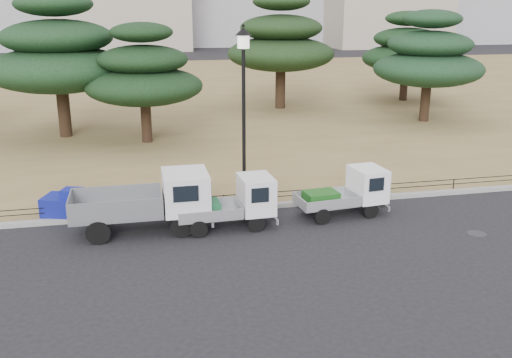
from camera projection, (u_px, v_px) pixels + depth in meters
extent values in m
plane|color=black|center=(270.00, 237.00, 17.92)|extent=(220.00, 220.00, 0.00)
cube|color=olive|center=(181.00, 94.00, 46.48)|extent=(120.00, 56.00, 0.15)
cube|color=gray|center=(252.00, 207.00, 20.33)|extent=(120.00, 0.25, 0.16)
cylinder|color=black|center=(182.00, 226.00, 17.76)|extent=(0.74, 0.15, 0.74)
cylinder|color=black|center=(178.00, 209.00, 19.24)|extent=(0.74, 0.15, 0.74)
cylinder|color=black|center=(98.00, 233.00, 17.25)|extent=(0.74, 0.15, 0.74)
cylinder|color=black|center=(101.00, 215.00, 18.73)|extent=(0.74, 0.15, 0.74)
cube|color=#2D2D30|center=(141.00, 215.00, 18.20)|extent=(4.11, 0.89, 0.13)
cube|color=gray|center=(116.00, 204.00, 17.92)|extent=(2.85, 1.62, 0.72)
cube|color=silver|center=(186.00, 191.00, 18.29)|extent=(1.43, 1.75, 1.26)
cylinder|color=black|center=(256.00, 224.00, 18.23)|extent=(0.56, 0.17, 0.56)
cylinder|color=black|center=(247.00, 211.00, 19.35)|extent=(0.56, 0.17, 0.56)
cylinder|color=black|center=(199.00, 229.00, 17.78)|extent=(0.56, 0.17, 0.56)
cylinder|color=black|center=(193.00, 216.00, 18.90)|extent=(0.56, 0.17, 0.56)
cube|color=#2D2D30|center=(225.00, 216.00, 18.53)|extent=(3.02, 0.80, 0.13)
cube|color=#9A9CA0|center=(208.00, 210.00, 18.33)|extent=(2.11, 1.34, 0.37)
cube|color=silver|center=(256.00, 194.00, 18.59)|extent=(1.09, 1.41, 1.19)
cube|color=#1C6337|center=(202.00, 208.00, 18.25)|extent=(1.16, 0.87, 0.41)
cylinder|color=black|center=(371.00, 210.00, 19.42)|extent=(0.55, 0.20, 0.54)
cylinder|color=black|center=(354.00, 200.00, 20.48)|extent=(0.55, 0.20, 0.54)
cylinder|color=black|center=(322.00, 216.00, 18.86)|extent=(0.55, 0.20, 0.54)
cylinder|color=black|center=(308.00, 205.00, 19.93)|extent=(0.55, 0.20, 0.54)
cube|color=#2D2D30|center=(340.00, 204.00, 19.64)|extent=(2.97, 0.98, 0.13)
cube|color=#A5A7AC|center=(326.00, 199.00, 19.41)|extent=(2.13, 1.44, 0.36)
cube|color=white|center=(368.00, 184.00, 19.77)|extent=(1.15, 1.44, 1.15)
cube|color=#1B5719|center=(321.00, 197.00, 19.32)|extent=(1.18, 0.92, 0.40)
cylinder|color=black|center=(244.00, 201.00, 20.52)|extent=(0.46, 0.46, 0.17)
cylinder|color=black|center=(244.00, 126.00, 19.72)|extent=(0.13, 0.13, 5.28)
cylinder|color=white|center=(243.00, 42.00, 18.89)|extent=(0.42, 0.42, 0.42)
cone|color=black|center=(243.00, 31.00, 18.79)|extent=(0.55, 0.55, 0.26)
cylinder|color=black|center=(251.00, 198.00, 20.39)|extent=(38.00, 0.03, 0.03)
cylinder|color=black|center=(251.00, 194.00, 20.34)|extent=(38.00, 0.03, 0.03)
cylinder|color=black|center=(251.00, 198.00, 20.39)|extent=(0.04, 0.04, 0.40)
cube|color=navy|center=(65.00, 205.00, 19.33)|extent=(1.65, 1.42, 0.65)
cube|color=navy|center=(72.00, 193.00, 19.12)|extent=(0.80, 0.74, 0.28)
cylinder|color=#2D2D30|center=(477.00, 234.00, 18.14)|extent=(0.60, 0.60, 0.01)
cylinder|color=black|center=(64.00, 109.00, 30.57)|extent=(0.66, 0.66, 2.93)
ellipsoid|color=#163319|center=(60.00, 69.00, 29.94)|extent=(7.52, 7.52, 2.41)
ellipsoid|color=#163319|center=(57.00, 37.00, 29.46)|extent=(5.75, 5.75, 1.84)
ellipsoid|color=#163319|center=(53.00, 4.00, 28.98)|extent=(3.97, 3.97, 1.27)
cylinder|color=black|center=(146.00, 119.00, 29.39)|extent=(0.53, 0.53, 2.36)
ellipsoid|color=black|center=(144.00, 86.00, 28.89)|extent=(5.95, 5.95, 1.90)
ellipsoid|color=black|center=(143.00, 60.00, 28.50)|extent=(4.54, 4.54, 1.45)
ellipsoid|color=black|center=(141.00, 32.00, 28.11)|extent=(3.14, 3.14, 1.00)
cylinder|color=black|center=(280.00, 86.00, 39.06)|extent=(0.68, 0.68, 3.01)
ellipsoid|color=black|center=(281.00, 54.00, 38.42)|extent=(7.24, 7.24, 2.32)
ellipsoid|color=black|center=(281.00, 28.00, 37.93)|extent=(5.53, 5.53, 1.77)
ellipsoid|color=black|center=(281.00, 1.00, 37.43)|extent=(3.82, 3.82, 1.22)
cylinder|color=black|center=(425.00, 100.00, 34.73)|extent=(0.58, 0.58, 2.58)
ellipsoid|color=#17341D|center=(428.00, 69.00, 34.19)|extent=(6.54, 6.54, 2.09)
ellipsoid|color=#17341D|center=(430.00, 44.00, 33.76)|extent=(5.00, 5.00, 1.60)
ellipsoid|color=#17341D|center=(432.00, 19.00, 33.34)|extent=(3.45, 3.45, 1.10)
cylinder|color=black|center=(404.00, 83.00, 42.41)|extent=(0.57, 0.57, 2.52)
ellipsoid|color=black|center=(406.00, 58.00, 41.87)|extent=(6.43, 6.43, 2.06)
ellipsoid|color=black|center=(407.00, 39.00, 41.46)|extent=(4.91, 4.91, 1.57)
ellipsoid|color=black|center=(409.00, 18.00, 41.05)|extent=(3.39, 3.39, 1.08)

